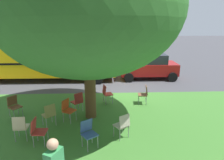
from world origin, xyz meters
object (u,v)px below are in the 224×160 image
(chair_1, at_px, (88,131))
(chair_4, at_px, (21,126))
(street_tree, at_px, (88,8))
(chair_2, at_px, (144,93))
(chair_7, at_px, (14,105))
(parked_car, at_px, (149,66))
(chair_8, at_px, (78,101))
(chair_9, at_px, (107,93))
(chair_5, at_px, (123,124))
(chair_6, at_px, (68,109))
(chair_0, at_px, (37,130))
(school_bus, at_px, (34,53))
(chair_3, at_px, (49,113))

(chair_1, bearing_deg, chair_4, -10.79)
(street_tree, height_order, chair_2, street_tree)
(chair_7, height_order, parked_car, parked_car)
(chair_8, height_order, parked_car, parked_car)
(chair_1, xyz_separation_m, chair_9, (-0.61, -3.43, 0.00))
(chair_5, relative_size, chair_6, 1.00)
(chair_5, distance_m, parked_car, 7.58)
(chair_0, height_order, chair_4, same)
(chair_6, bearing_deg, chair_9, -131.46)
(chair_2, height_order, parked_car, parked_car)
(chair_6, xyz_separation_m, chair_8, (-0.28, -0.79, 0.00))
(chair_4, bearing_deg, chair_6, -135.18)
(chair_2, distance_m, chair_7, 5.61)
(chair_0, distance_m, chair_7, 2.51)
(chair_2, bearing_deg, parked_car, -104.94)
(chair_0, relative_size, chair_4, 1.00)
(street_tree, height_order, school_bus, street_tree)
(chair_6, relative_size, chair_9, 1.00)
(chair_7, xyz_separation_m, school_bus, (0.86, -5.54, 1.24))
(street_tree, distance_m, chair_0, 4.41)
(chair_6, height_order, parked_car, parked_car)
(chair_6, relative_size, parked_car, 0.24)
(chair_9, distance_m, parked_car, 5.08)
(chair_0, height_order, chair_2, same)
(chair_8, distance_m, parked_car, 6.56)
(chair_7, distance_m, school_bus, 5.75)
(chair_1, xyz_separation_m, chair_5, (-1.09, -0.41, 0.00))
(chair_3, bearing_deg, street_tree, -153.56)
(chair_2, bearing_deg, chair_1, 54.40)
(street_tree, relative_size, chair_9, 7.61)
(chair_8, xyz_separation_m, school_bus, (3.36, -5.20, 1.24))
(chair_0, relative_size, parked_car, 0.24)
(chair_0, bearing_deg, chair_6, -113.81)
(chair_5, bearing_deg, chair_7, -22.38)
(chair_1, height_order, chair_5, same)
(chair_1, height_order, parked_car, parked_car)
(chair_0, bearing_deg, chair_8, -112.36)
(street_tree, bearing_deg, chair_2, -152.48)
(chair_3, distance_m, chair_5, 2.75)
(chair_4, relative_size, chair_5, 1.00)
(chair_4, relative_size, chair_8, 1.00)
(school_bus, bearing_deg, chair_5, 124.90)
(parked_car, height_order, school_bus, school_bus)
(street_tree, bearing_deg, chair_6, 21.08)
(chair_4, height_order, chair_9, same)
(street_tree, xyz_separation_m, school_bus, (3.94, -5.66, -2.45))
(chair_2, bearing_deg, chair_9, -4.27)
(chair_4, distance_m, chair_9, 4.12)
(chair_9, relative_size, parked_car, 0.24)
(chair_5, bearing_deg, chair_4, -0.11)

